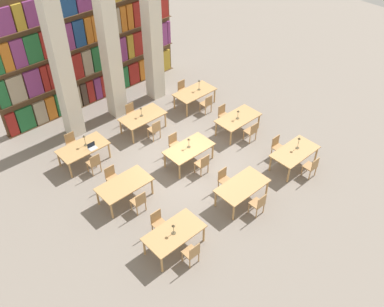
{
  "coord_description": "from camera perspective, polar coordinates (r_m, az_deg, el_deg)",
  "views": [
    {
      "loc": [
        -8.11,
        -9.18,
        10.81
      ],
      "look_at": [
        0.0,
        -0.28,
        0.65
      ],
      "focal_mm": 40.0,
      "sensor_mm": 36.0,
      "label": 1
    }
  ],
  "objects": [
    {
      "name": "reading_table_6",
      "position": [
        16.49,
        -14.32,
        0.64
      ],
      "size": [
        1.84,
        1.0,
        0.73
      ],
      "color": "tan",
      "rests_on": "ground_plane"
    },
    {
      "name": "reading_table_2",
      "position": [
        16.26,
        13.55,
        0.12
      ],
      "size": [
        1.84,
        1.0,
        0.73
      ],
      "color": "tan",
      "rests_on": "ground_plane"
    },
    {
      "name": "chair_4",
      "position": [
        16.07,
        15.64,
        -1.68
      ],
      "size": [
        0.42,
        0.4,
        0.88
      ],
      "color": "tan",
      "rests_on": "ground_plane"
    },
    {
      "name": "chair_0",
      "position": [
        12.9,
        -0.01,
        -13.08
      ],
      "size": [
        0.42,
        0.4,
        0.88
      ],
      "color": "tan",
      "rests_on": "ground_plane"
    },
    {
      "name": "chair_1",
      "position": [
        13.66,
        -4.49,
        -9.16
      ],
      "size": [
        0.42,
        0.4,
        0.88
      ],
      "rotation": [
        0.0,
        0.0,
        3.14
      ],
      "color": "tan",
      "rests_on": "ground_plane"
    },
    {
      "name": "desk_lamp_6",
      "position": [
        19.06,
        0.96,
        9.37
      ],
      "size": [
        0.14,
        0.14,
        0.5
      ],
      "color": "brown",
      "rests_on": "reading_table_8"
    },
    {
      "name": "desk_lamp_2",
      "position": [
        15.76,
        -0.43,
        1.65
      ],
      "size": [
        0.14,
        0.14,
        0.42
      ],
      "color": "brown",
      "rests_on": "reading_table_4"
    },
    {
      "name": "desk_lamp_1",
      "position": [
        16.16,
        14.06,
        1.63
      ],
      "size": [
        0.14,
        0.14,
        0.5
      ],
      "color": "brown",
      "rests_on": "reading_table_2"
    },
    {
      "name": "reading_table_4",
      "position": [
        15.94,
        -0.41,
        0.54
      ],
      "size": [
        1.84,
        1.0,
        0.73
      ],
      "color": "tan",
      "rests_on": "ground_plane"
    },
    {
      "name": "desk_lamp_0",
      "position": [
        12.84,
        -2.49,
        -9.83
      ],
      "size": [
        0.14,
        0.14,
        0.39
      ],
      "color": "brown",
      "rests_on": "reading_table_0"
    },
    {
      "name": "desk_lamp_5",
      "position": [
        17.5,
        -6.8,
        5.76
      ],
      "size": [
        0.14,
        0.14,
        0.42
      ],
      "color": "brown",
      "rests_on": "reading_table_7"
    },
    {
      "name": "reading_table_3",
      "position": [
        14.7,
        -9.0,
        -4.23
      ],
      "size": [
        1.84,
        1.0,
        0.73
      ],
      "color": "tan",
      "rests_on": "ground_plane"
    },
    {
      "name": "reading_table_1",
      "position": [
        14.57,
        6.71,
        -4.44
      ],
      "size": [
        1.84,
        1.0,
        0.73
      ],
      "color": "tan",
      "rests_on": "ground_plane"
    },
    {
      "name": "pillar_center",
      "position": [
        17.77,
        -10.88,
        13.35
      ],
      "size": [
        0.62,
        0.62,
        6.0
      ],
      "color": "silver",
      "rests_on": "ground_plane"
    },
    {
      "name": "ground_plane",
      "position": [
        16.34,
        -0.65,
        -1.29
      ],
      "size": [
        40.0,
        40.0,
        0.0
      ],
      "primitive_type": "plane",
      "color": "gray"
    },
    {
      "name": "bookshelf_bank",
      "position": [
        19.15,
        -13.41,
        13.75
      ],
      "size": [
        8.74,
        0.35,
        5.5
      ],
      "color": "brown",
      "rests_on": "ground_plane"
    },
    {
      "name": "laptop",
      "position": [
        16.28,
        -13.14,
        0.81
      ],
      "size": [
        0.32,
        0.22,
        0.21
      ],
      "color": "silver",
      "rests_on": "reading_table_6"
    },
    {
      "name": "reading_table_5",
      "position": [
        17.6,
        6.16,
        4.61
      ],
      "size": [
        1.84,
        1.0,
        0.73
      ],
      "color": "tan",
      "rests_on": "ground_plane"
    },
    {
      "name": "chair_13",
      "position": [
        17.15,
        -15.7,
        1.37
      ],
      "size": [
        0.42,
        0.4,
        0.88
      ],
      "rotation": [
        0.0,
        0.0,
        3.14
      ],
      "color": "tan",
      "rests_on": "ground_plane"
    },
    {
      "name": "chair_9",
      "position": [
        16.49,
        -2.31,
        1.32
      ],
      "size": [
        0.42,
        0.4,
        0.88
      ],
      "rotation": [
        0.0,
        0.0,
        3.14
      ],
      "color": "tan",
      "rests_on": "ground_plane"
    },
    {
      "name": "reading_table_8",
      "position": [
        19.14,
        0.36,
        8.07
      ],
      "size": [
        1.84,
        1.0,
        0.73
      ],
      "color": "tan",
      "rests_on": "ground_plane"
    },
    {
      "name": "reading_table_0",
      "position": [
        13.13,
        -2.39,
        -10.64
      ],
      "size": [
        1.84,
        1.0,
        0.73
      ],
      "color": "tan",
      "rests_on": "ground_plane"
    },
    {
      "name": "chair_6",
      "position": [
        14.35,
        -7.09,
        -6.33
      ],
      "size": [
        0.42,
        0.4,
        0.88
      ],
      "color": "tan",
      "rests_on": "ground_plane"
    },
    {
      "name": "chair_17",
      "position": [
        19.72,
        -1.21,
        8.54
      ],
      "size": [
        0.42,
        0.4,
        0.88
      ],
      "rotation": [
        0.0,
        0.0,
        3.14
      ],
      "color": "tan",
      "rests_on": "ground_plane"
    },
    {
      "name": "chair_10",
      "position": [
        17.27,
        7.94,
        2.97
      ],
      "size": [
        0.42,
        0.4,
        0.88
      ],
      "color": "tan",
      "rests_on": "ground_plane"
    },
    {
      "name": "chair_8",
      "position": [
        15.6,
        1.43,
        -1.34
      ],
      "size": [
        0.42,
        0.4,
        0.88
      ],
      "color": "tan",
      "rests_on": "ground_plane"
    },
    {
      "name": "chair_3",
      "position": [
        15.02,
        4.34,
        -3.45
      ],
      "size": [
        0.42,
        0.4,
        0.88
      ],
      "rotation": [
        0.0,
        0.0,
        3.14
      ],
      "color": "tan",
      "rests_on": "ground_plane"
    },
    {
      "name": "chair_7",
      "position": [
        15.32,
        -10.6,
        -3.12
      ],
      "size": [
        0.42,
        0.4,
        0.88
      ],
      "rotation": [
        0.0,
        0.0,
        3.14
      ],
      "color": "tan",
      "rests_on": "ground_plane"
    },
    {
      "name": "chair_15",
      "position": [
        18.33,
        -8.05,
        5.4
      ],
      "size": [
        0.42,
        0.4,
        0.88
      ],
      "rotation": [
        0.0,
        0.0,
        3.14
      ],
      "color": "tan",
      "rests_on": "ground_plane"
    },
    {
      "name": "chair_5",
      "position": [
        16.68,
        11.33,
        0.95
      ],
      "size": [
        0.42,
        0.4,
        0.88
      ],
      "rotation": [
        0.0,
        0.0,
        3.14
      ],
      "color": "tan",
      "rests_on": "ground_plane"
    },
    {
      "name": "chair_14",
      "position": [
        17.28,
        -4.99,
        3.25
      ],
      "size": [
        0.42,
        0.4,
        0.88
      ],
      "color": "tan",
      "rests_on": "ground_plane"
    },
    {
      "name": "desk_lamp_3",
      "position": [
        17.33,
        6.17,
        5.39
      ],
      "size": [
        0.14,
        0.14,
        0.4
      ],
      "color": "brown",
      "rests_on": "reading_table_5"
    },
    {
      "name": "chair_11",
      "position": [
        18.09,
        4.23,
        5.21
      ],
      "size": [
        0.42,
        0.4,
        0.88
      ],
      "rotation": [
        0.0,
        0.0,
        3.14
      ],
      "color": "tan",
      "rests_on": "ground_plane"
    },
    {
      "name": "reading_table_7",
      "position": [
        17.7,
        -6.58,
        4.82
      ],
      "size": [
        1.84,
        1.0,
        0.73
      ],
      "color": "tan",
      "rests_on": "ground_plane"
    },
    {
      "name": "chair_2",
      "position": [
        14.33,
        8.84,
        -6.62
      ],
      "size": [
        0.42,
        0.4,
        0.88
      ],
      "color": "tan",
      "rests_on": "ground_plane"
    },
    {
      "name": "desk_lamp_4",
      "position": [
        16.31,
        -14.15,
        1.94
      ],
      "size": [
        0.14,
        0.14,
        0.47
      ],
      "color": "brown",
      "rests_on": "reading_table_6"
    },
    {
      "name": "pillar_left",
      "position": [
        16.9,
        -16.96,
        10.83
      ],
      "size": [
        0.62,
        0.62,
        6.0
      ],
      "color": "silver",
      "rests_on": "ground_plane"
    },
    {
      "name": "chair_12",
      "position": [
        16.03,
        -12.93,
        -1.21
      ],
      "size": [
        0.42,
        0.4,
        0.88
      ],
      "color": "tan",
      "rests_on": "ground_plane"
    },
    {
      "name": "chair_16",
      "position": [
        18.75,
        1.98,
        6.69
      ],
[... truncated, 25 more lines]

